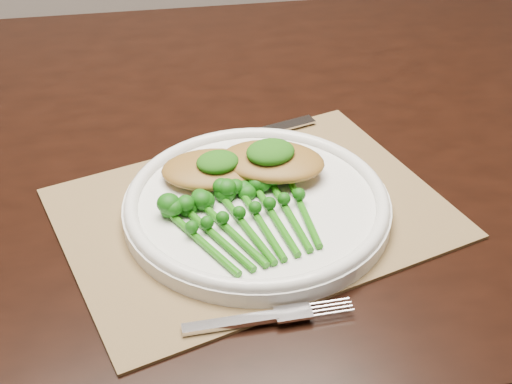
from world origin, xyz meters
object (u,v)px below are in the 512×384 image
object	(u,v)px
dinner_plate	(257,203)
chicken_fillet_left	(212,169)
placemat	(253,213)
dining_table	(221,328)
broccolini_bundle	(254,226)

from	to	relation	value
dinner_plate	chicken_fillet_left	xyz separation A→B (m)	(-0.03, 0.06, 0.02)
placemat	chicken_fillet_left	world-z (taller)	chicken_fillet_left
dining_table	placemat	world-z (taller)	placemat
dining_table	chicken_fillet_left	distance (m)	0.43
placemat	dinner_plate	bearing A→B (deg)	-58.67
placemat	dinner_plate	xyz separation A→B (m)	(0.00, -0.00, 0.02)
dining_table	broccolini_bundle	distance (m)	0.46
dinner_plate	chicken_fillet_left	distance (m)	0.07
dining_table	placemat	distance (m)	0.42
placemat	dinner_plate	world-z (taller)	dinner_plate
chicken_fillet_left	placemat	bearing A→B (deg)	-46.81
broccolini_bundle	dinner_plate	bearing A→B (deg)	60.31
chicken_fillet_left	broccolini_bundle	bearing A→B (deg)	-67.94
placemat	chicken_fillet_left	size ratio (longest dim) A/B	3.57
dinner_plate	broccolini_bundle	distance (m)	0.05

